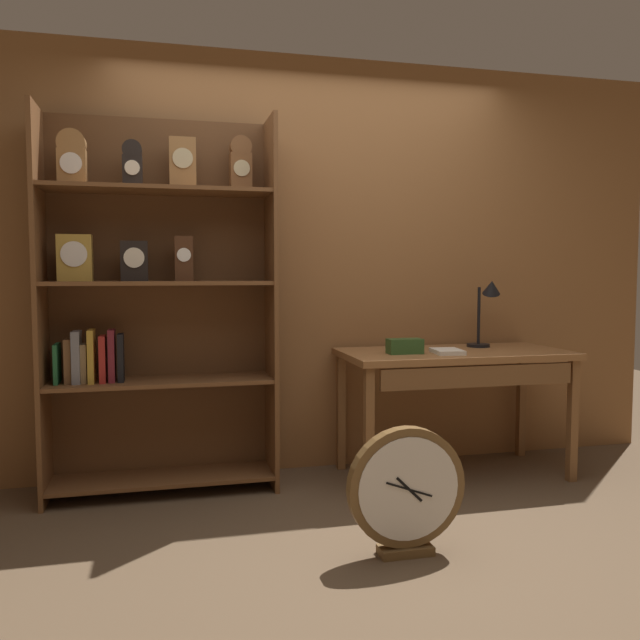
{
  "coord_description": "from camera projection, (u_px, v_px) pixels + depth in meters",
  "views": [
    {
      "loc": [
        -0.95,
        -2.7,
        1.26
      ],
      "look_at": [
        -0.11,
        0.73,
        1.0
      ],
      "focal_mm": 36.37,
      "sensor_mm": 36.0,
      "label": 1
    }
  ],
  "objects": [
    {
      "name": "workbench",
      "position": [
        456.0,
        365.0,
        3.96
      ],
      "size": [
        1.38,
        0.67,
        0.78
      ],
      "color": "brown",
      "rests_on": "ground"
    },
    {
      "name": "desk_lamp",
      "position": [
        487.0,
        304.0,
        4.13
      ],
      "size": [
        0.21,
        0.21,
        0.45
      ],
      "color": "black",
      "rests_on": "workbench"
    },
    {
      "name": "round_clock_large",
      "position": [
        406.0,
        490.0,
        2.86
      ],
      "size": [
        0.54,
        0.11,
        0.58
      ],
      "color": "brown",
      "rests_on": "ground"
    },
    {
      "name": "back_wood_panel",
      "position": [
        314.0,
        266.0,
        4.13
      ],
      "size": [
        4.8,
        0.05,
        2.6
      ],
      "primitive_type": "cube",
      "color": "brown",
      "rests_on": "ground"
    },
    {
      "name": "bookshelf",
      "position": [
        153.0,
        298.0,
        3.65
      ],
      "size": [
        1.28,
        0.37,
        2.14
      ],
      "color": "brown",
      "rests_on": "ground"
    },
    {
      "name": "toolbox_small",
      "position": [
        405.0,
        346.0,
        3.82
      ],
      "size": [
        0.21,
        0.1,
        0.09
      ],
      "primitive_type": "cube",
      "color": "#2D5123",
      "rests_on": "workbench"
    },
    {
      "name": "ground_plane",
      "position": [
        382.0,
        550.0,
        2.93
      ],
      "size": [
        10.0,
        10.0,
        0.0
      ],
      "primitive_type": "plane",
      "color": "brown"
    },
    {
      "name": "open_repair_manual",
      "position": [
        447.0,
        351.0,
        3.83
      ],
      "size": [
        0.18,
        0.24,
        0.02
      ],
      "primitive_type": "cube",
      "rotation": [
        0.0,
        0.0,
        -0.12
      ],
      "color": "silver",
      "rests_on": "workbench"
    }
  ]
}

